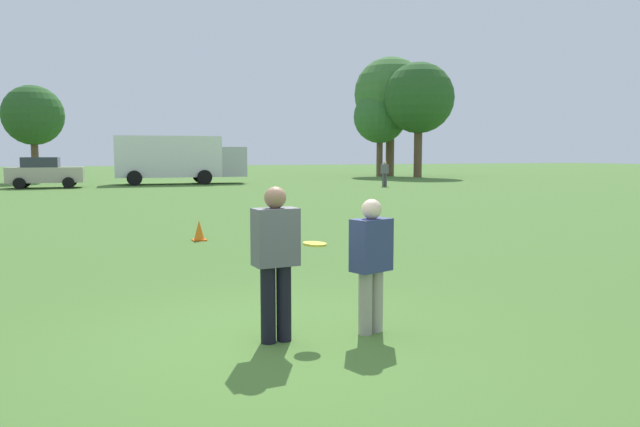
# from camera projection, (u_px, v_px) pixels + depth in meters

# --- Properties ---
(ground_plane) EXTENTS (196.68, 196.68, 0.00)m
(ground_plane) POSITION_uv_depth(u_px,v_px,m) (281.00, 338.00, 6.58)
(ground_plane) COLOR #47702D
(player_thrower) EXTENTS (0.49, 0.31, 1.68)m
(player_thrower) POSITION_uv_depth(u_px,v_px,m) (276.00, 255.00, 6.37)
(player_thrower) COLOR black
(player_thrower) RESTS_ON ground
(player_defender) EXTENTS (0.51, 0.40, 1.53)m
(player_defender) POSITION_uv_depth(u_px,v_px,m) (371.00, 259.00, 6.70)
(player_defender) COLOR gray
(player_defender) RESTS_ON ground
(frisbee) EXTENTS (0.27, 0.27, 0.05)m
(frisbee) POSITION_uv_depth(u_px,v_px,m) (315.00, 244.00, 6.73)
(frisbee) COLOR yellow
(traffic_cone) EXTENTS (0.32, 0.32, 0.48)m
(traffic_cone) POSITION_uv_depth(u_px,v_px,m) (199.00, 231.00, 13.97)
(traffic_cone) COLOR #D8590C
(traffic_cone) RESTS_ON ground
(parked_car_mid_right) EXTENTS (4.27, 2.35, 1.82)m
(parked_car_mid_right) POSITION_uv_depth(u_px,v_px,m) (45.00, 172.00, 35.39)
(parked_car_mid_right) COLOR #B7AD99
(parked_car_mid_right) RESTS_ON ground
(box_truck) EXTENTS (8.59, 3.24, 3.18)m
(box_truck) POSITION_uv_depth(u_px,v_px,m) (178.00, 158.00, 39.91)
(box_truck) COLOR white
(box_truck) RESTS_ON ground
(bystander_field_marshal) EXTENTS (0.45, 0.27, 1.58)m
(bystander_field_marshal) POSITION_uv_depth(u_px,v_px,m) (385.00, 172.00, 36.95)
(bystander_field_marshal) COLOR #4C4C51
(bystander_field_marshal) RESTS_ON ground
(tree_west_maple) EXTENTS (4.21, 4.21, 6.84)m
(tree_west_maple) POSITION_uv_depth(u_px,v_px,m) (33.00, 116.00, 42.12)
(tree_west_maple) COLOR brown
(tree_west_maple) RESTS_ON ground
(tree_center_elm) EXTENTS (4.74, 4.74, 7.70)m
(tree_center_elm) POSITION_uv_depth(u_px,v_px,m) (380.00, 117.00, 53.34)
(tree_center_elm) COLOR brown
(tree_center_elm) RESTS_ON ground
(tree_east_birch) EXTENTS (6.60, 6.60, 10.72)m
(tree_east_birch) POSITION_uv_depth(u_px,v_px,m) (391.00, 94.00, 54.04)
(tree_east_birch) COLOR brown
(tree_east_birch) RESTS_ON ground
(tree_east_oak) EXTENTS (6.04, 6.04, 9.81)m
(tree_east_oak) POSITION_uv_depth(u_px,v_px,m) (419.00, 98.00, 51.05)
(tree_east_oak) COLOR brown
(tree_east_oak) RESTS_ON ground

